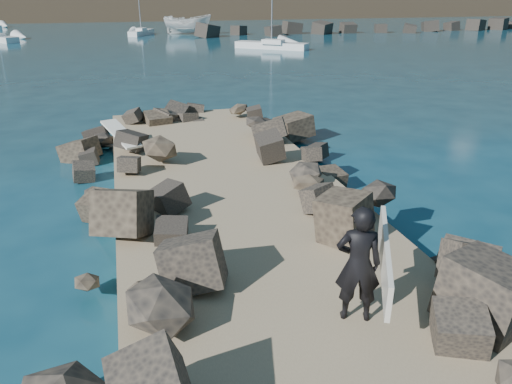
{
  "coord_description": "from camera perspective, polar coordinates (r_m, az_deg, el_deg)",
  "views": [
    {
      "loc": [
        -2.6,
        -10.55,
        5.52
      ],
      "look_at": [
        0.0,
        -1.0,
        1.5
      ],
      "focal_mm": 35.0,
      "sensor_mm": 36.0,
      "label": 1
    }
  ],
  "objects": [
    {
      "name": "boat_imported",
      "position": [
        71.0,
        -7.84,
        18.46
      ],
      "size": [
        6.98,
        4.71,
        2.52
      ],
      "primitive_type": "imported",
      "rotation": [
        0.0,
        0.0,
        1.19
      ],
      "color": "silver",
      "rests_on": "ground"
    },
    {
      "name": "jetty",
      "position": [
        10.35,
        1.47,
        -8.19
      ],
      "size": [
        6.0,
        26.0,
        0.6
      ],
      "primitive_type": "cube",
      "color": "#8C7759",
      "rests_on": "ground"
    },
    {
      "name": "surfer_with_board",
      "position": [
        7.98,
        12.04,
        -7.98
      ],
      "size": [
        1.42,
        2.22,
        1.95
      ],
      "color": "black",
      "rests_on": "jetty"
    },
    {
      "name": "riprap_left",
      "position": [
        10.35,
        -15.07,
        -7.74
      ],
      "size": [
        2.6,
        22.0,
        1.0
      ],
      "primitive_type": "cube",
      "color": "black",
      "rests_on": "ground"
    },
    {
      "name": "surfboard_resting",
      "position": [
        17.04,
        -15.15,
        6.08
      ],
      "size": [
        1.28,
        2.19,
        0.07
      ],
      "primitive_type": "cube",
      "rotation": [
        0.0,
        0.0,
        0.37
      ],
      "color": "white",
      "rests_on": "riprap_left"
    },
    {
      "name": "riprap_right",
      "position": [
        11.72,
        14.51,
        -4.02
      ],
      "size": [
        2.6,
        22.0,
        1.0
      ],
      "primitive_type": "cube",
      "color": "black",
      "rests_on": "ground"
    },
    {
      "name": "sailboat_c",
      "position": [
        52.32,
        1.8,
        16.41
      ],
      "size": [
        6.8,
        6.0,
        8.95
      ],
      "color": "white",
      "rests_on": "ground"
    },
    {
      "name": "sailboat_b",
      "position": [
        70.17,
        -12.97,
        17.34
      ],
      "size": [
        3.67,
        5.65,
        7.01
      ],
      "color": "white",
      "rests_on": "ground"
    },
    {
      "name": "ground",
      "position": [
        12.18,
        -1.24,
        -4.84
      ],
      "size": [
        800.0,
        800.0,
        0.0
      ],
      "primitive_type": "plane",
      "color": "#0F384C",
      "rests_on": "ground"
    },
    {
      "name": "breakwater_secondary",
      "position": [
        75.73,
        15.3,
        17.64
      ],
      "size": [
        52.0,
        4.0,
        1.2
      ],
      "primitive_type": "cube",
      "color": "black",
      "rests_on": "ground"
    }
  ]
}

